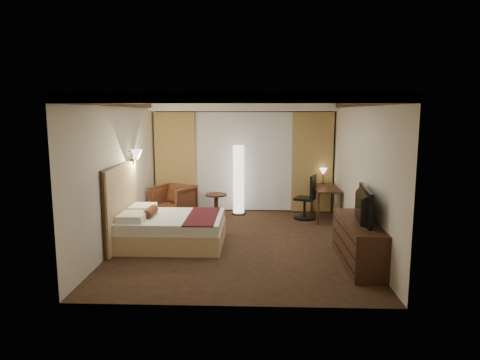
{
  "coord_description": "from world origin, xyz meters",
  "views": [
    {
      "loc": [
        0.32,
        -7.93,
        2.47
      ],
      "look_at": [
        0.0,
        0.4,
        1.15
      ],
      "focal_mm": 32.0,
      "sensor_mm": 36.0,
      "label": 1
    }
  ],
  "objects_px": {
    "bed": "(173,230)",
    "side_table": "(216,206)",
    "floor_lamp": "(239,180)",
    "television": "(358,201)",
    "armchair": "(173,200)",
    "dresser": "(358,242)",
    "office_chair": "(305,197)",
    "desk": "(326,203)"
  },
  "relations": [
    {
      "from": "side_table",
      "to": "television",
      "type": "bearing_deg",
      "value": -49.31
    },
    {
      "from": "side_table",
      "to": "television",
      "type": "relative_size",
      "value": 0.49
    },
    {
      "from": "dresser",
      "to": "television",
      "type": "distance_m",
      "value": 0.7
    },
    {
      "from": "dresser",
      "to": "desk",
      "type": "bearing_deg",
      "value": 90.95
    },
    {
      "from": "side_table",
      "to": "dresser",
      "type": "relative_size",
      "value": 0.31
    },
    {
      "from": "bed",
      "to": "television",
      "type": "xyz_separation_m",
      "value": [
        3.22,
        -0.9,
        0.78
      ]
    },
    {
      "from": "office_chair",
      "to": "desk",
      "type": "bearing_deg",
      "value": 29.29
    },
    {
      "from": "bed",
      "to": "dresser",
      "type": "distance_m",
      "value": 3.37
    },
    {
      "from": "armchair",
      "to": "desk",
      "type": "relative_size",
      "value": 0.69
    },
    {
      "from": "floor_lamp",
      "to": "television",
      "type": "distance_m",
      "value": 3.98
    },
    {
      "from": "side_table",
      "to": "floor_lamp",
      "type": "xyz_separation_m",
      "value": [
        0.52,
        0.38,
        0.56
      ]
    },
    {
      "from": "armchair",
      "to": "desk",
      "type": "bearing_deg",
      "value": 28.28
    },
    {
      "from": "armchair",
      "to": "television",
      "type": "xyz_separation_m",
      "value": [
        3.6,
        -2.93,
        0.63
      ]
    },
    {
      "from": "dresser",
      "to": "television",
      "type": "bearing_deg",
      "value": 180.0
    },
    {
      "from": "television",
      "to": "side_table",
      "type": "bearing_deg",
      "value": 46.49
    },
    {
      "from": "floor_lamp",
      "to": "desk",
      "type": "relative_size",
      "value": 1.35
    },
    {
      "from": "desk",
      "to": "floor_lamp",
      "type": "bearing_deg",
      "value": 169.91
    },
    {
      "from": "desk",
      "to": "armchair",
      "type": "bearing_deg",
      "value": -178.44
    },
    {
      "from": "floor_lamp",
      "to": "dresser",
      "type": "bearing_deg",
      "value": -58.16
    },
    {
      "from": "floor_lamp",
      "to": "bed",
      "type": "bearing_deg",
      "value": -114.61
    },
    {
      "from": "bed",
      "to": "television",
      "type": "height_order",
      "value": "television"
    },
    {
      "from": "armchair",
      "to": "side_table",
      "type": "height_order",
      "value": "armchair"
    },
    {
      "from": "bed",
      "to": "dresser",
      "type": "xyz_separation_m",
      "value": [
        3.25,
        -0.9,
        0.09
      ]
    },
    {
      "from": "bed",
      "to": "side_table",
      "type": "height_order",
      "value": "side_table"
    },
    {
      "from": "dresser",
      "to": "television",
      "type": "xyz_separation_m",
      "value": [
        -0.03,
        0.0,
        0.7
      ]
    },
    {
      "from": "office_chair",
      "to": "bed",
      "type": "bearing_deg",
      "value": -118.99
    },
    {
      "from": "floor_lamp",
      "to": "dresser",
      "type": "distance_m",
      "value": 4.02
    },
    {
      "from": "bed",
      "to": "side_table",
      "type": "distance_m",
      "value": 2.2
    },
    {
      "from": "office_chair",
      "to": "television",
      "type": "distance_m",
      "value": 3.07
    },
    {
      "from": "office_chair",
      "to": "television",
      "type": "relative_size",
      "value": 0.89
    },
    {
      "from": "floor_lamp",
      "to": "office_chair",
      "type": "height_order",
      "value": "floor_lamp"
    },
    {
      "from": "armchair",
      "to": "office_chair",
      "type": "relative_size",
      "value": 0.83
    },
    {
      "from": "floor_lamp",
      "to": "office_chair",
      "type": "distance_m",
      "value": 1.65
    },
    {
      "from": "armchair",
      "to": "television",
      "type": "distance_m",
      "value": 4.68
    },
    {
      "from": "television",
      "to": "desk",
      "type": "bearing_deg",
      "value": 6.18
    },
    {
      "from": "bed",
      "to": "floor_lamp",
      "type": "distance_m",
      "value": 2.8
    },
    {
      "from": "bed",
      "to": "dresser",
      "type": "relative_size",
      "value": 1.02
    },
    {
      "from": "bed",
      "to": "side_table",
      "type": "bearing_deg",
      "value": 73.52
    },
    {
      "from": "floor_lamp",
      "to": "dresser",
      "type": "xyz_separation_m",
      "value": [
        2.11,
        -3.39,
        -0.49
      ]
    },
    {
      "from": "bed",
      "to": "dresser",
      "type": "height_order",
      "value": "dresser"
    },
    {
      "from": "dresser",
      "to": "office_chair",
      "type": "bearing_deg",
      "value": 100.36
    },
    {
      "from": "armchair",
      "to": "desk",
      "type": "height_order",
      "value": "armchair"
    }
  ]
}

